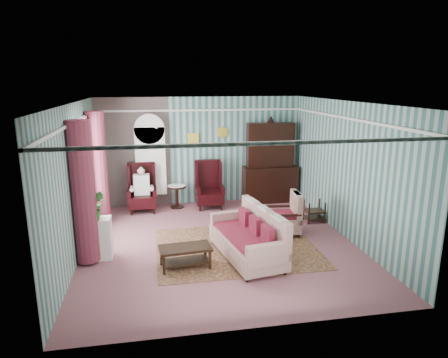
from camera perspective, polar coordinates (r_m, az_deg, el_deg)
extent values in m
plane|color=#834C55|center=(8.45, -0.70, -9.15)|extent=(6.00, 6.00, 0.00)
cube|color=#3B6C69|center=(10.91, -3.37, 4.03)|extent=(5.50, 0.02, 2.90)
cube|color=#3B6C69|center=(5.19, 4.85, -7.09)|extent=(5.50, 0.02, 2.90)
cube|color=#3B6C69|center=(8.03, -20.47, -0.39)|extent=(0.02, 6.00, 2.90)
cube|color=#3B6C69|center=(8.87, 17.07, 1.17)|extent=(0.02, 6.00, 2.90)
cube|color=silver|center=(7.79, -0.76, 10.88)|extent=(5.50, 6.00, 0.02)
cube|color=#814252|center=(10.84, -12.87, 3.64)|extent=(1.90, 0.01, 2.90)
cube|color=white|center=(7.82, -0.75, 8.32)|extent=(5.50, 6.00, 0.05)
cube|color=white|center=(8.58, -19.66, 1.24)|extent=(0.04, 1.50, 1.90)
cylinder|color=maroon|center=(7.59, -19.49, -1.87)|extent=(0.44, 0.44, 2.60)
cylinder|color=maroon|center=(9.61, -17.61, 1.46)|extent=(0.44, 0.44, 2.60)
cube|color=gold|center=(10.81, -4.42, 5.54)|extent=(0.30, 0.03, 0.38)
cube|color=white|center=(10.74, -10.40, 1.88)|extent=(0.80, 0.28, 2.24)
cube|color=black|center=(11.08, 6.64, 2.69)|extent=(1.50, 0.56, 2.36)
cube|color=black|center=(10.48, -11.65, -1.26)|extent=(0.76, 0.80, 1.25)
cube|color=black|center=(10.57, -2.13, -0.85)|extent=(0.76, 0.80, 1.25)
cylinder|color=black|center=(10.72, -6.73, -2.53)|extent=(0.50, 0.50, 0.60)
cube|color=black|center=(9.84, 12.76, -4.46)|extent=(0.45, 0.38, 0.54)
cube|color=silver|center=(8.00, -17.71, -8.11)|extent=(0.55, 0.35, 0.80)
cube|color=#481818|center=(8.23, 1.74, -9.77)|extent=(3.20, 2.60, 0.01)
cube|color=#BAA890|center=(7.60, 3.28, -7.67)|extent=(1.29, 2.09, 1.03)
cube|color=beige|center=(8.88, 8.46, -4.46)|extent=(0.78, 0.83, 1.07)
cube|color=black|center=(7.39, -5.54, -11.04)|extent=(0.98, 0.56, 0.40)
imported|color=#234917|center=(7.70, -18.10, -4.00)|extent=(0.53, 0.50, 0.47)
imported|color=#1F4D18|center=(7.92, -17.75, -3.33)|extent=(0.33, 0.29, 0.51)
imported|color=#1A4916|center=(7.91, -18.65, -3.78)|extent=(0.28, 0.28, 0.41)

